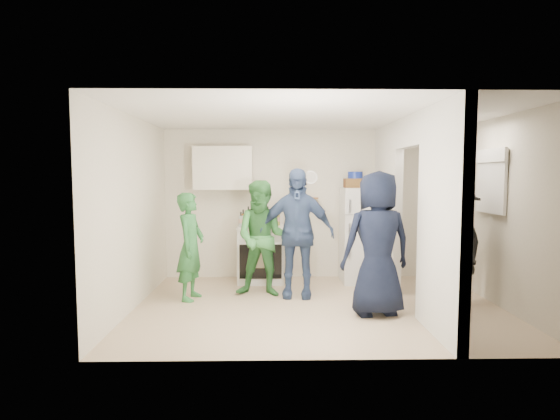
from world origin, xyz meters
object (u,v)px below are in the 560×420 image
object	(u,v)px
yellow_cup_stack_top	(377,180)
person_green_center	(263,238)
blue_bowl	(355,175)
person_green_left	(191,246)
fridge	(361,235)
wicker_basket	(355,183)
person_nook	(455,244)
stove	(261,254)
person_navy	(377,243)
person_denim	(296,233)

from	to	relation	value
yellow_cup_stack_top	person_green_center	world-z (taller)	yellow_cup_stack_top
blue_bowl	person_green_left	bearing A→B (deg)	-157.59
fridge	wicker_basket	bearing A→B (deg)	153.43
wicker_basket	person_nook	distance (m)	1.88
stove	fridge	distance (m)	1.66
person_green_left	person_green_center	bearing A→B (deg)	-69.57
person_green_left	person_navy	bearing A→B (deg)	-95.91
stove	person_nook	size ratio (longest dim) A/B	0.55
fridge	person_navy	world-z (taller)	person_navy
fridge	wicker_basket	size ratio (longest dim) A/B	4.38
fridge	person_green_left	xyz separation A→B (m)	(-2.58, -0.97, -0.02)
stove	person_green_left	world-z (taller)	person_green_left
stove	person_navy	world-z (taller)	person_navy
person_green_left	person_denim	size ratio (longest dim) A/B	0.82
person_navy	stove	bearing A→B (deg)	-59.01
stove	person_green_center	bearing A→B (deg)	-86.55
wicker_basket	person_green_center	size ratio (longest dim) A/B	0.21
fridge	yellow_cup_stack_top	size ratio (longest dim) A/B	6.13
stove	fridge	xyz separation A→B (m)	(1.63, -0.03, 0.31)
stove	person_green_center	xyz separation A→B (m)	(0.05, -0.83, 0.38)
stove	yellow_cup_stack_top	xyz separation A→B (m)	(1.85, -0.13, 1.20)
person_green_center	person_navy	size ratio (longest dim) A/B	0.93
yellow_cup_stack_top	person_green_left	xyz separation A→B (m)	(-2.80, -0.87, -0.91)
blue_bowl	person_green_left	world-z (taller)	blue_bowl
person_denim	stove	bearing A→B (deg)	127.63
blue_bowl	person_green_left	size ratio (longest dim) A/B	0.16
person_denim	person_nook	xyz separation A→B (m)	(2.11, -0.40, -0.10)
stove	yellow_cup_stack_top	bearing A→B (deg)	-4.02
yellow_cup_stack_top	person_nook	distance (m)	1.63
fridge	person_nook	size ratio (longest dim) A/B	0.94
stove	person_green_center	distance (m)	0.92
person_green_left	person_navy	xyz separation A→B (m)	(2.43, -0.73, 0.15)
yellow_cup_stack_top	person_green_left	size ratio (longest dim) A/B	0.17
wicker_basket	person_green_left	distance (m)	2.82
blue_bowl	person_green_center	size ratio (longest dim) A/B	0.14
blue_bowl	person_green_left	xyz separation A→B (m)	(-2.48, -1.02, -0.99)
stove	yellow_cup_stack_top	world-z (taller)	yellow_cup_stack_top
yellow_cup_stack_top	blue_bowl	bearing A→B (deg)	154.89
fridge	person_nook	distance (m)	1.61
blue_bowl	person_green_center	distance (m)	1.93
fridge	person_navy	xyz separation A→B (m)	(-0.15, -1.70, 0.13)
blue_bowl	person_nook	bearing A→B (deg)	-49.76
stove	fridge	size ratio (longest dim) A/B	0.59
fridge	person_navy	bearing A→B (deg)	-95.10
person_navy	person_green_center	bearing A→B (deg)	-41.68
stove	person_nook	world-z (taller)	person_nook
fridge	person_green_center	bearing A→B (deg)	-153.07
stove	blue_bowl	bearing A→B (deg)	0.75
fridge	person_denim	world-z (taller)	person_denim
person_green_center	person_denim	world-z (taller)	person_denim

